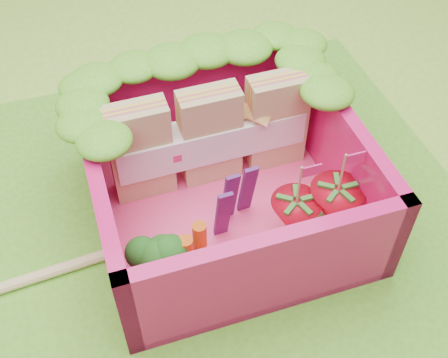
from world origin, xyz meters
TOP-DOWN VIEW (x-y plane):
  - ground at (0.00, 0.00)m, footprint 14.00×14.00m
  - placemat at (0.00, 0.00)m, footprint 2.60×2.60m
  - bento_floor at (0.01, 0.01)m, footprint 1.30×1.30m
  - bento_box at (0.01, 0.01)m, footprint 1.30×1.30m
  - lettuce_ruffle at (0.01, 0.46)m, footprint 1.43×0.77m
  - sandwich_stack at (0.01, 0.26)m, footprint 1.06×0.18m
  - broccoli at (-0.43, -0.32)m, footprint 0.33×0.33m
  - carrot_sticks at (-0.25, -0.31)m, footprint 0.16×0.17m
  - purple_wedges at (0.01, -0.12)m, footprint 0.24×0.14m
  - strawberry_left at (0.27, -0.28)m, footprint 0.25×0.25m
  - strawberry_right at (0.48, -0.28)m, footprint 0.27×0.27m
  - snap_peas at (0.51, -0.18)m, footprint 0.33×0.41m
  - chopsticks at (-1.03, -0.12)m, footprint 2.10×0.22m

SIDE VIEW (x-z plane):
  - ground at x=0.00m, z-range 0.00..0.00m
  - placemat at x=0.00m, z-range 0.00..0.03m
  - chopsticks at x=-1.03m, z-range 0.03..0.08m
  - bento_floor at x=0.01m, z-range 0.03..0.08m
  - snap_peas at x=0.51m, z-range 0.08..0.13m
  - strawberry_left at x=0.27m, z-range -0.03..0.45m
  - carrot_sticks at x=-0.25m, z-range 0.07..0.36m
  - strawberry_right at x=0.48m, z-range -0.03..0.47m
  - broccoli at x=-0.43m, z-range 0.13..0.38m
  - purple_wedges at x=0.01m, z-range 0.08..0.46m
  - bento_box at x=0.01m, z-range 0.03..0.58m
  - sandwich_stack at x=0.01m, z-range 0.07..0.64m
  - lettuce_ruffle at x=0.01m, z-range 0.58..0.69m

